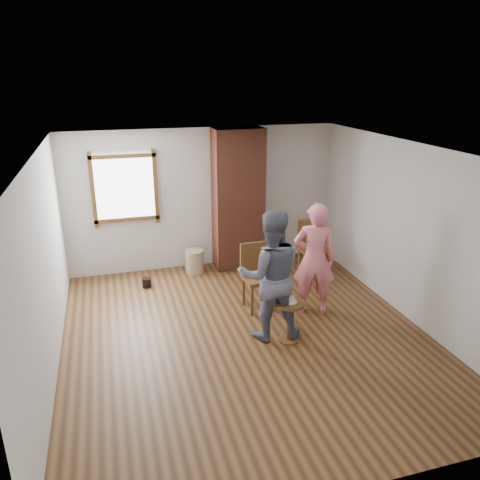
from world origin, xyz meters
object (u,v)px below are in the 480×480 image
(man, at_px, (270,275))
(person_pink, at_px, (314,259))
(stoneware_crock, at_px, (195,261))
(side_table, at_px, (290,315))
(dining_chair_left, at_px, (258,272))
(dining_chair_right, at_px, (312,245))

(man, xyz_separation_m, person_pink, (0.87, 0.48, -0.05))
(stoneware_crock, relative_size, side_table, 0.73)
(man, bearing_deg, person_pink, -140.97)
(person_pink, bearing_deg, dining_chair_left, -6.33)
(side_table, bearing_deg, dining_chair_left, 94.98)
(side_table, xyz_separation_m, person_pink, (0.66, 0.70, 0.47))
(stoneware_crock, relative_size, dining_chair_right, 0.42)
(dining_chair_left, bearing_deg, stoneware_crock, 111.31)
(person_pink, bearing_deg, man, 50.42)
(stoneware_crock, height_order, person_pink, person_pink)
(side_table, bearing_deg, dining_chair_right, 58.21)
(stoneware_crock, relative_size, dining_chair_left, 0.42)
(dining_chair_right, xyz_separation_m, man, (-1.44, -1.76, 0.35))
(side_table, distance_m, person_pink, 1.07)
(side_table, bearing_deg, person_pink, 46.52)
(stoneware_crock, height_order, side_table, side_table)
(dining_chair_right, distance_m, person_pink, 1.43)
(side_table, bearing_deg, man, 133.57)
(dining_chair_left, height_order, side_table, dining_chair_left)
(man, bearing_deg, stoneware_crock, -66.31)
(dining_chair_left, height_order, person_pink, person_pink)
(dining_chair_left, distance_m, dining_chair_right, 1.59)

